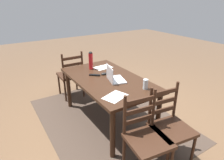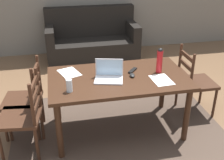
{
  "view_description": "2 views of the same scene",
  "coord_description": "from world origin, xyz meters",
  "px_view_note": "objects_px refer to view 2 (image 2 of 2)",
  "views": [
    {
      "loc": [
        -2.38,
        1.43,
        1.9
      ],
      "look_at": [
        0.07,
        -0.12,
        0.66
      ],
      "focal_mm": 31.62,
      "sensor_mm": 36.0,
      "label": 1
    },
    {
      "loc": [
        -0.68,
        -2.88,
        2.18
      ],
      "look_at": [
        -0.07,
        0.03,
        0.69
      ],
      "focal_mm": 44.88,
      "sensor_mm": 36.0,
      "label": 2
    }
  ],
  "objects_px": {
    "dining_table": "(118,84)",
    "laptop": "(109,74)",
    "chair_left_near": "(23,116)",
    "chair_left_far": "(25,99)",
    "water_bottle": "(160,60)",
    "computer_mouse": "(132,75)",
    "drinking_glass": "(69,86)",
    "chair_right_far": "(195,82)",
    "tv_remote": "(133,70)",
    "couch": "(92,41)"
  },
  "relations": [
    {
      "from": "laptop",
      "to": "computer_mouse",
      "type": "bearing_deg",
      "value": 0.76
    },
    {
      "from": "couch",
      "to": "computer_mouse",
      "type": "relative_size",
      "value": 18.0
    },
    {
      "from": "chair_right_far",
      "to": "water_bottle",
      "type": "bearing_deg",
      "value": -165.13
    },
    {
      "from": "chair_left_near",
      "to": "tv_remote",
      "type": "distance_m",
      "value": 1.38
    },
    {
      "from": "laptop",
      "to": "water_bottle",
      "type": "height_order",
      "value": "water_bottle"
    },
    {
      "from": "chair_right_far",
      "to": "couch",
      "type": "xyz_separation_m",
      "value": [
        -1.07,
        2.32,
        -0.11
      ]
    },
    {
      "from": "chair_left_far",
      "to": "chair_right_far",
      "type": "bearing_deg",
      "value": 0.16
    },
    {
      "from": "laptop",
      "to": "computer_mouse",
      "type": "xyz_separation_m",
      "value": [
        0.28,
        0.0,
        -0.04
      ]
    },
    {
      "from": "water_bottle",
      "to": "computer_mouse",
      "type": "xyz_separation_m",
      "value": [
        -0.35,
        -0.05,
        -0.14
      ]
    },
    {
      "from": "chair_right_far",
      "to": "couch",
      "type": "relative_size",
      "value": 0.53
    },
    {
      "from": "chair_left_far",
      "to": "couch",
      "type": "distance_m",
      "value": 2.59
    },
    {
      "from": "chair_right_far",
      "to": "tv_remote",
      "type": "relative_size",
      "value": 5.59
    },
    {
      "from": "chair_left_near",
      "to": "chair_left_far",
      "type": "xyz_separation_m",
      "value": [
        -0.0,
        0.37,
        0.0
      ]
    },
    {
      "from": "dining_table",
      "to": "chair_left_near",
      "type": "distance_m",
      "value": 1.14
    },
    {
      "from": "couch",
      "to": "laptop",
      "type": "bearing_deg",
      "value": -93.48
    },
    {
      "from": "chair_right_far",
      "to": "drinking_glass",
      "type": "bearing_deg",
      "value": -166.07
    },
    {
      "from": "dining_table",
      "to": "computer_mouse",
      "type": "bearing_deg",
      "value": -8.67
    },
    {
      "from": "laptop",
      "to": "tv_remote",
      "type": "relative_size",
      "value": 2.16
    },
    {
      "from": "chair_left_near",
      "to": "couch",
      "type": "bearing_deg",
      "value": 67.06
    },
    {
      "from": "laptop",
      "to": "drinking_glass",
      "type": "relative_size",
      "value": 2.62
    },
    {
      "from": "couch",
      "to": "water_bottle",
      "type": "height_order",
      "value": "water_bottle"
    },
    {
      "from": "computer_mouse",
      "to": "tv_remote",
      "type": "height_order",
      "value": "computer_mouse"
    },
    {
      "from": "chair_left_near",
      "to": "computer_mouse",
      "type": "bearing_deg",
      "value": 7.45
    },
    {
      "from": "chair_left_far",
      "to": "laptop",
      "type": "relative_size",
      "value": 2.59
    },
    {
      "from": "couch",
      "to": "drinking_glass",
      "type": "height_order",
      "value": "couch"
    },
    {
      "from": "couch",
      "to": "dining_table",
      "type": "bearing_deg",
      "value": -90.81
    },
    {
      "from": "chair_right_far",
      "to": "chair_left_near",
      "type": "xyz_separation_m",
      "value": [
        -2.21,
        -0.38,
        0.0
      ]
    },
    {
      "from": "chair_left_near",
      "to": "dining_table",
      "type": "bearing_deg",
      "value": 9.76
    },
    {
      "from": "chair_right_far",
      "to": "drinking_glass",
      "type": "xyz_separation_m",
      "value": [
        -1.69,
        -0.42,
        0.35
      ]
    },
    {
      "from": "laptop",
      "to": "tv_remote",
      "type": "distance_m",
      "value": 0.36
    },
    {
      "from": "drinking_glass",
      "to": "dining_table",
      "type": "bearing_deg",
      "value": 21.77
    },
    {
      "from": "chair_left_far",
      "to": "computer_mouse",
      "type": "bearing_deg",
      "value": -9.15
    },
    {
      "from": "laptop",
      "to": "water_bottle",
      "type": "relative_size",
      "value": 1.19
    },
    {
      "from": "dining_table",
      "to": "tv_remote",
      "type": "height_order",
      "value": "tv_remote"
    },
    {
      "from": "water_bottle",
      "to": "dining_table",
      "type": "bearing_deg",
      "value": -176.92
    },
    {
      "from": "couch",
      "to": "water_bottle",
      "type": "distance_m",
      "value": 2.58
    },
    {
      "from": "chair_left_far",
      "to": "tv_remote",
      "type": "xyz_separation_m",
      "value": [
        1.31,
        -0.06,
        0.29
      ]
    },
    {
      "from": "chair_left_near",
      "to": "laptop",
      "type": "height_order",
      "value": "laptop"
    },
    {
      "from": "chair_left_far",
      "to": "drinking_glass",
      "type": "bearing_deg",
      "value": -38.61
    },
    {
      "from": "water_bottle",
      "to": "drinking_glass",
      "type": "xyz_separation_m",
      "value": [
        -1.1,
        -0.26,
        -0.09
      ]
    },
    {
      "from": "dining_table",
      "to": "laptop",
      "type": "relative_size",
      "value": 4.45
    },
    {
      "from": "dining_table",
      "to": "chair_right_far",
      "type": "bearing_deg",
      "value": 9.52
    },
    {
      "from": "laptop",
      "to": "chair_left_near",
      "type": "bearing_deg",
      "value": -170.68
    },
    {
      "from": "tv_remote",
      "to": "chair_left_far",
      "type": "bearing_deg",
      "value": 38.35
    },
    {
      "from": "couch",
      "to": "computer_mouse",
      "type": "height_order",
      "value": "couch"
    },
    {
      "from": "dining_table",
      "to": "chair_left_near",
      "type": "xyz_separation_m",
      "value": [
        -1.11,
        -0.19,
        -0.19
      ]
    },
    {
      "from": "dining_table",
      "to": "drinking_glass",
      "type": "xyz_separation_m",
      "value": [
        -0.59,
        -0.23,
        0.16
      ]
    },
    {
      "from": "drinking_glass",
      "to": "chair_left_near",
      "type": "bearing_deg",
      "value": 175.11
    },
    {
      "from": "computer_mouse",
      "to": "tv_remote",
      "type": "relative_size",
      "value": 0.59
    },
    {
      "from": "dining_table",
      "to": "water_bottle",
      "type": "height_order",
      "value": "water_bottle"
    }
  ]
}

